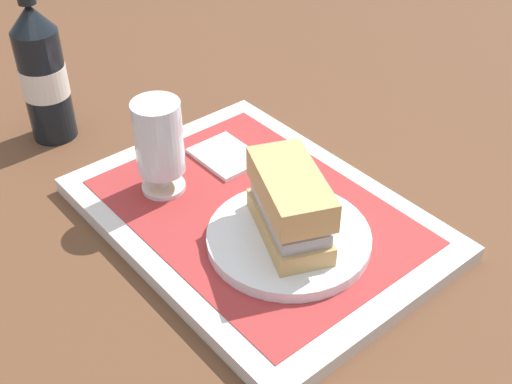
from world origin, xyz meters
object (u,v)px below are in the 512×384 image
object	(u,v)px
sandwich	(289,202)
beer_bottle	(42,72)
plate	(289,238)
beer_glass	(159,144)

from	to	relation	value
sandwich	beer_bottle	xyz separation A→B (m)	(0.41, 0.09, 0.03)
plate	beer_glass	xyz separation A→B (m)	(0.18, 0.05, 0.06)
plate	beer_glass	distance (m)	0.20
beer_glass	sandwich	bearing A→B (deg)	-162.95
beer_glass	beer_bottle	bearing A→B (deg)	8.75
plate	beer_bottle	world-z (taller)	beer_bottle
plate	beer_glass	world-z (taller)	beer_glass
plate	sandwich	size ratio (longest dim) A/B	1.31
plate	beer_bottle	bearing A→B (deg)	12.10
plate	beer_bottle	xyz separation A→B (m)	(0.42, 0.09, 0.08)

